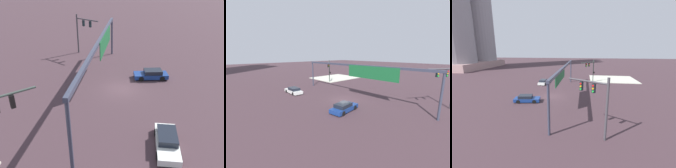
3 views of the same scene
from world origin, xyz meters
TOP-DOWN VIEW (x-y plane):
  - ground_plane at (0.00, 0.00)m, footprint 238.41×238.41m
  - traffic_signal_opposite_side at (-12.93, -7.63)m, footprint 2.66×4.08m
  - overhead_sign_gantry at (-0.97, -2.62)m, footprint 26.99×0.43m
  - sedan_car_approaching at (9.99, 4.23)m, footprint 4.70×1.87m
  - sedan_car_waiting_far at (-3.61, 3.54)m, footprint 2.43×4.58m

SIDE VIEW (x-z plane):
  - ground_plane at x=0.00m, z-range 0.00..0.00m
  - sedan_car_waiting_far at x=-3.61m, z-range -0.03..1.18m
  - sedan_car_approaching at x=9.99m, z-range -0.03..1.18m
  - traffic_signal_opposite_side at x=-12.93m, z-range 1.02..7.50m
  - overhead_sign_gantry at x=-0.97m, z-range 2.11..8.13m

